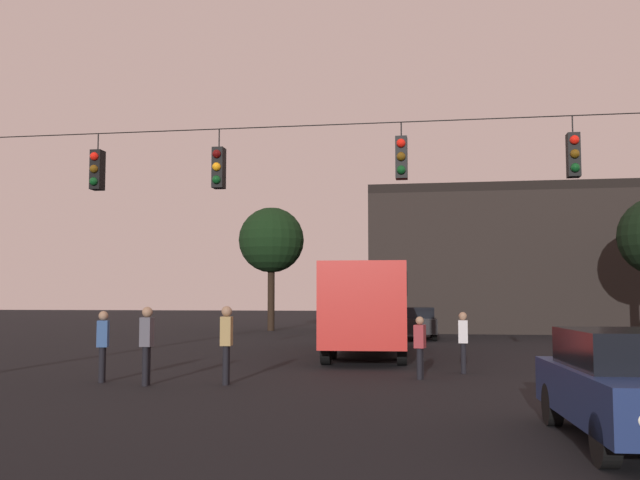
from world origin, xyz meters
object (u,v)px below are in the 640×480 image
Objects in this scene: car_far_left at (417,322)px; pedestrian_trailing at (226,340)px; tree_behind_building at (271,241)px; pedestrian_crossing_right at (147,341)px; pedestrian_near_bus at (420,344)px; pedestrian_crossing_left at (103,342)px; city_bus at (369,301)px; pedestrian_crossing_center at (463,339)px; car_near_right at (634,384)px.

car_far_left is 19.48m from pedestrian_trailing.
tree_behind_building is at bearing 100.84° from pedestrian_trailing.
pedestrian_crossing_right is at bearing -82.84° from tree_behind_building.
car_far_left is at bearing 74.40° from pedestrian_crossing_right.
pedestrian_crossing_right is 0.99× the size of pedestrian_trailing.
pedestrian_near_bus is at bearing 23.52° from pedestrian_trailing.
city_bus is at bearing 60.70° from pedestrian_crossing_left.
pedestrian_crossing_center is 0.90× the size of pedestrian_trailing.
car_near_right is 0.59× the size of tree_behind_building.
pedestrian_trailing is at bearing 14.87° from pedestrian_crossing_right.
pedestrian_crossing_left is 7.53m from pedestrian_near_bus.
pedestrian_near_bus is at bearing -75.68° from city_bus.
pedestrian_near_bus is 0.85× the size of pedestrian_trailing.
car_far_left is at bearing 78.90° from pedestrian_trailing.
pedestrian_trailing is (-2.36, -9.51, -0.85)m from city_bus.
car_near_right is 25.04m from car_far_left.
tree_behind_building reaches higher than city_bus.
car_near_right is 10.45m from pedestrian_crossing_right.
pedestrian_crossing_center reaches higher than car_near_right.
pedestrian_crossing_center is at bearing -65.87° from tree_behind_building.
pedestrian_crossing_left is at bearing -165.52° from pedestrian_near_bus.
pedestrian_crossing_left is at bearing 151.26° from car_near_right.
city_bus is 6.73× the size of pedestrian_crossing_left.
city_bus is 6.90m from pedestrian_crossing_center.
tree_behind_building is at bearing 97.16° from pedestrian_crossing_right.
car_near_right is at bearing -81.75° from car_far_left.
pedestrian_crossing_right reaches higher than car_near_right.
car_far_left is at bearing 95.98° from pedestrian_crossing_center.
tree_behind_building is (-9.47, 25.07, 4.59)m from pedestrian_near_bus.
pedestrian_crossing_left is (-10.32, 5.66, 0.14)m from car_near_right.
tree_behind_building is at bearing 113.33° from city_bus.
pedestrian_crossing_center reaches higher than pedestrian_near_bus.
pedestrian_crossing_right is at bearing -19.50° from pedestrian_crossing_left.
pedestrian_crossing_center is at bearing 28.43° from pedestrian_crossing_right.
pedestrian_near_bus is (1.95, -7.64, -1.03)m from city_bus.
pedestrian_crossing_center is (-1.95, 9.06, 0.10)m from car_near_right.
pedestrian_crossing_left is at bearing -109.39° from car_far_left.
city_bus is at bearing 104.32° from pedestrian_near_bus.
car_near_right is (4.98, -15.18, -1.07)m from city_bus.
pedestrian_crossing_right is 1.17× the size of pedestrian_near_bus.
car_far_left is at bearing -41.33° from tree_behind_building.
tree_behind_building reaches higher than pedestrian_near_bus.
pedestrian_near_bus is 4.70m from pedestrian_trailing.
car_near_right is at bearing -37.67° from pedestrian_trailing.
pedestrian_near_bus is at bearing -69.31° from tree_behind_building.
car_far_left is 2.77× the size of pedestrian_crossing_center.
pedestrian_crossing_right reaches higher than pedestrian_near_bus.
car_far_left is at bearing 70.61° from pedestrian_crossing_left.
car_near_right is 11.77m from pedestrian_crossing_left.
car_far_left is at bearing 98.25° from car_near_right.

